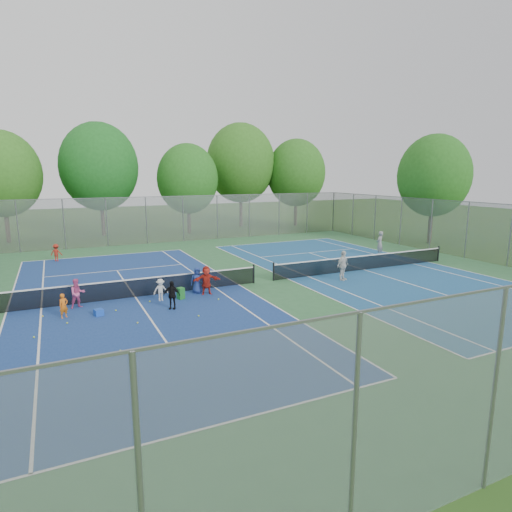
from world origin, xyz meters
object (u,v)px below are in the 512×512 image
(net_left, at_px, (135,288))
(instructor, at_px, (380,243))
(net_right, at_px, (364,263))
(ball_crate, at_px, (99,312))
(ball_hopper, at_px, (181,293))

(net_left, height_order, instructor, instructor)
(net_left, bearing_deg, net_right, 0.00)
(ball_crate, distance_m, instructor, 20.83)
(net_left, height_order, ball_hopper, net_left)
(net_left, xyz_separation_m, instructor, (18.19, 3.40, 0.44))
(net_left, xyz_separation_m, ball_crate, (-1.88, -2.14, -0.31))
(net_right, xyz_separation_m, ball_crate, (-15.88, -2.14, -0.31))
(net_left, relative_size, ball_hopper, 22.43)
(net_right, relative_size, instructor, 7.20)
(net_right, relative_size, ball_crate, 37.70)
(net_right, relative_size, ball_hopper, 22.43)
(net_right, height_order, ball_hopper, net_right)
(net_right, distance_m, ball_hopper, 12.14)
(net_left, bearing_deg, ball_hopper, -33.23)
(net_left, distance_m, instructor, 18.51)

